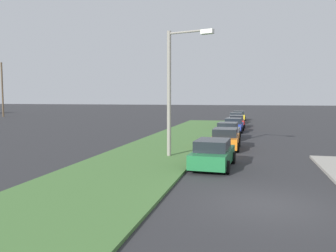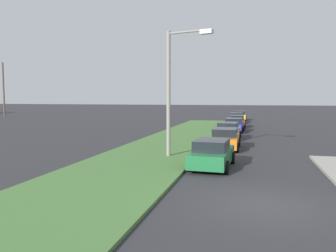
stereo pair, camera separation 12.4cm
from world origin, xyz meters
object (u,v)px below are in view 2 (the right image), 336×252
at_px(parked_car_silver, 228,131).
at_px(parked_car_orange, 225,139).
at_px(parked_car_red, 237,121).
at_px(parked_car_white, 236,118).
at_px(streetlight, 174,84).
at_px(parked_car_green, 212,154).
at_px(parked_car_blue, 234,125).
at_px(parked_car_yellow, 240,116).
at_px(distant_utility_pole, 4,90).

bearing_deg(parked_car_silver, parked_car_orange, -176.06).
height_order(parked_car_orange, parked_car_red, same).
relative_size(parked_car_red, parked_car_white, 1.00).
distance_m(parked_car_white, streetlight, 29.38).
height_order(parked_car_green, parked_car_blue, same).
height_order(parked_car_yellow, distant_utility_pole, distant_utility_pole).
bearing_deg(distant_utility_pole, parked_car_orange, -124.98).
bearing_deg(distant_utility_pole, parked_car_green, -130.57).
bearing_deg(parked_car_red, parked_car_yellow, -1.72).
height_order(parked_car_blue, distant_utility_pole, distant_utility_pole).
bearing_deg(parked_car_red, streetlight, 170.79).
height_order(parked_car_orange, streetlight, streetlight).
relative_size(parked_car_blue, streetlight, 0.58).
relative_size(parked_car_green, parked_car_white, 1.01).
relative_size(parked_car_silver, parked_car_white, 1.00).
bearing_deg(parked_car_blue, distant_utility_pole, 69.51).
height_order(parked_car_orange, distant_utility_pole, distant_utility_pole).
xyz_separation_m(parked_car_blue, parked_car_red, (5.87, -0.03, 0.00)).
height_order(parked_car_green, parked_car_orange, same).
bearing_deg(parked_car_yellow, distant_utility_pole, 89.93).
xyz_separation_m(parked_car_green, parked_car_blue, (18.67, -0.15, 0.00)).
relative_size(parked_car_blue, parked_car_white, 1.00).
bearing_deg(distant_utility_pole, streetlight, -130.55).
bearing_deg(parked_car_yellow, parked_car_blue, 178.97).
height_order(parked_car_orange, parked_car_blue, same).
distance_m(parked_car_green, parked_car_white, 31.25).
distance_m(parked_car_silver, streetlight, 11.04).
relative_size(parked_car_white, streetlight, 0.58).
bearing_deg(parked_car_white, parked_car_red, -178.83).
bearing_deg(parked_car_blue, parked_car_orange, -177.78).
bearing_deg(parked_car_orange, parked_car_red, -0.31).
height_order(parked_car_green, parked_car_red, same).
bearing_deg(parked_car_green, parked_car_orange, 1.67).
bearing_deg(parked_car_orange, parked_car_silver, 1.67).
height_order(parked_car_orange, parked_car_silver, same).
relative_size(parked_car_yellow, distant_utility_pole, 0.43).
xyz_separation_m(parked_car_red, parked_car_white, (6.71, 0.36, 0.00)).
xyz_separation_m(parked_car_silver, parked_car_yellow, (25.16, -0.09, 0.00)).
distance_m(parked_car_green, streetlight, 4.98).
relative_size(parked_car_orange, streetlight, 0.57).
relative_size(parked_car_blue, parked_car_yellow, 1.01).
bearing_deg(parked_car_blue, parked_car_white, 3.65).
relative_size(parked_car_silver, parked_car_yellow, 1.00).
bearing_deg(streetlight, parked_car_white, -4.66).
height_order(parked_car_red, parked_car_yellow, same).
bearing_deg(parked_car_blue, parked_car_red, 1.87).
height_order(parked_car_green, streetlight, streetlight).
bearing_deg(parked_car_yellow, parked_car_orange, 178.88).
height_order(parked_car_green, distant_utility_pole, distant_utility_pole).
distance_m(parked_car_blue, parked_car_yellow, 18.80).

